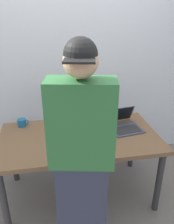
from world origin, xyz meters
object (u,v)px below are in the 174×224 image
object	(u,v)px
beer_bottle_brown	(80,117)
beer_bottle_dark	(68,118)
beer_bottle_green	(60,119)
laptop	(124,124)
coffee_mug	(22,123)
person_figure	(82,159)
beer_bottle_amber	(72,113)

from	to	relation	value
beer_bottle_brown	beer_bottle_dark	world-z (taller)	same
beer_bottle_green	laptop	bearing A→B (deg)	-6.39
beer_bottle_dark	laptop	bearing A→B (deg)	-8.51
beer_bottle_green	beer_bottle_dark	world-z (taller)	beer_bottle_dark
laptop	coffee_mug	distance (m)	1.06
person_figure	beer_bottle_dark	bearing A→B (deg)	91.04
coffee_mug	beer_bottle_brown	bearing A→B (deg)	-14.37
beer_bottle_brown	coffee_mug	size ratio (longest dim) A/B	2.66
person_figure	laptop	bearing A→B (deg)	50.99
beer_bottle_amber	laptop	bearing A→B (deg)	-19.85
beer_bottle_brown	beer_bottle_dark	xyz separation A→B (m)	(-0.12, 0.02, -0.00)
beer_bottle_brown	beer_bottle_green	world-z (taller)	beer_bottle_brown
person_figure	beer_bottle_green	bearing A→B (deg)	97.32
beer_bottle_dark	person_figure	world-z (taller)	person_figure
beer_bottle_amber	beer_bottle_dark	size ratio (longest dim) A/B	1.02
laptop	beer_bottle_green	bearing A→B (deg)	173.61
beer_bottle_dark	beer_bottle_amber	bearing A→B (deg)	65.00
laptop	coffee_mug	size ratio (longest dim) A/B	3.23
laptop	beer_bottle_amber	world-z (taller)	beer_bottle_amber
beer_bottle_green	beer_bottle_dark	distance (m)	0.08
beer_bottle_amber	person_figure	distance (m)	0.87
person_figure	coffee_mug	world-z (taller)	person_figure
beer_bottle_amber	beer_bottle_dark	bearing A→B (deg)	-115.00
beer_bottle_brown	person_figure	bearing A→B (deg)	-98.05
laptop	beer_bottle_dark	world-z (taller)	beer_bottle_dark
laptop	beer_bottle_dark	xyz separation A→B (m)	(-0.56, 0.08, 0.08)
laptop	beer_bottle_dark	distance (m)	0.58
beer_bottle_green	beer_bottle_amber	distance (m)	0.17
laptop	beer_bottle_brown	size ratio (longest dim) A/B	1.22
beer_bottle_brown	coffee_mug	world-z (taller)	beer_bottle_brown
coffee_mug	beer_bottle_dark	bearing A→B (deg)	-16.11
laptop	person_figure	xyz separation A→B (m)	(-0.55, -0.68, 0.12)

